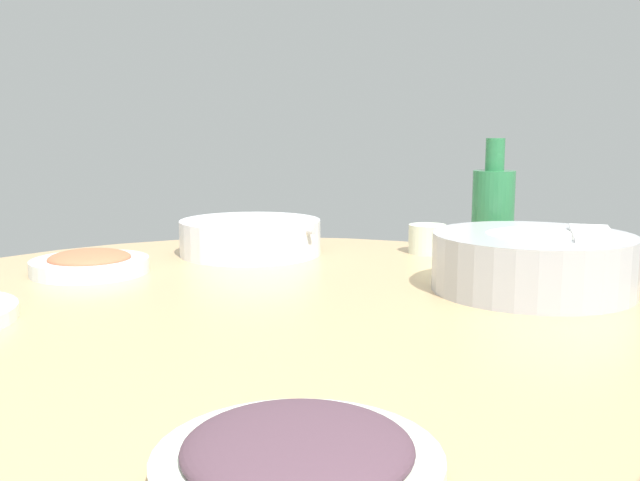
# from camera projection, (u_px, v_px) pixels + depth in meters

# --- Properties ---
(round_dining_table) EXTENTS (1.28, 1.28, 0.76)m
(round_dining_table) POSITION_uv_depth(u_px,v_px,m) (254.00, 372.00, 0.98)
(round_dining_table) COLOR #99999E
(round_dining_table) RESTS_ON ground
(rice_bowl) EXTENTS (0.30, 0.30, 0.10)m
(rice_bowl) POSITION_uv_depth(u_px,v_px,m) (533.00, 261.00, 1.06)
(rice_bowl) COLOR #B2B5BA
(rice_bowl) RESTS_ON round_dining_table
(soup_bowl) EXTENTS (0.27, 0.27, 0.07)m
(soup_bowl) POSITION_uv_depth(u_px,v_px,m) (250.00, 238.00, 1.38)
(soup_bowl) COLOR white
(soup_bowl) RESTS_ON round_dining_table
(dish_eggplant) EXTENTS (0.20, 0.20, 0.04)m
(dish_eggplant) POSITION_uv_depth(u_px,v_px,m) (294.00, 460.00, 0.48)
(dish_eggplant) COLOR silver
(dish_eggplant) RESTS_ON round_dining_table
(dish_tofu_braise) EXTENTS (0.19, 0.19, 0.04)m
(dish_tofu_braise) POSITION_uv_depth(u_px,v_px,m) (90.00, 263.00, 1.20)
(dish_tofu_braise) COLOR silver
(dish_tofu_braise) RESTS_ON round_dining_table
(green_bottle) EXTENTS (0.08, 0.08, 0.22)m
(green_bottle) POSITION_uv_depth(u_px,v_px,m) (493.00, 212.00, 1.30)
(green_bottle) COLOR #2C7745
(green_bottle) RESTS_ON round_dining_table
(tea_cup_far) EXTENTS (0.07, 0.07, 0.06)m
(tea_cup_far) POSITION_uv_depth(u_px,v_px,m) (428.00, 239.00, 1.39)
(tea_cup_far) COLOR silver
(tea_cup_far) RESTS_ON round_dining_table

